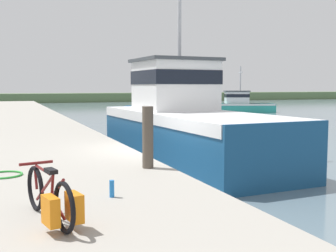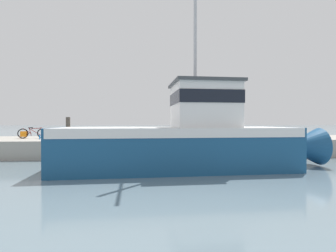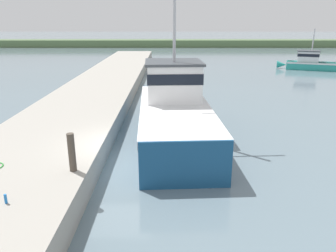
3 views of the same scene
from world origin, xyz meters
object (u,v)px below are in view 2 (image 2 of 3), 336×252
(fishing_boat_main, at_px, (188,138))
(mooring_post, at_px, (68,129))
(water_bottle_by_bike, at_px, (40,137))
(bicycle_touring, at_px, (30,133))

(fishing_boat_main, distance_m, mooring_post, 6.87)
(mooring_post, bearing_deg, water_bottle_by_bike, -122.07)
(fishing_boat_main, relative_size, mooring_post, 9.19)
(fishing_boat_main, height_order, bicycle_touring, fishing_boat_main)
(fishing_boat_main, xyz_separation_m, water_bottle_by_bike, (-4.59, -7.96, -0.21))
(fishing_boat_main, distance_m, bicycle_touring, 10.52)
(fishing_boat_main, relative_size, water_bottle_by_bike, 44.63)
(water_bottle_by_bike, bearing_deg, mooring_post, 57.93)
(bicycle_touring, xyz_separation_m, mooring_post, (2.19, 2.95, 0.32))
(mooring_post, bearing_deg, fishing_boat_main, 60.75)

